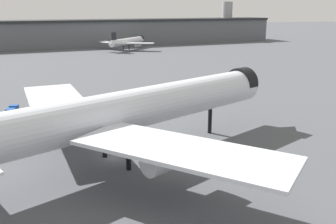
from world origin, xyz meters
The scene contains 6 objects.
ground centered at (0.00, 0.00, 0.00)m, with size 900.00×900.00×0.00m, color #4C4F54.
airliner_near_gate centered at (2.34, -1.42, 7.24)m, with size 57.54×51.48×16.43m.
airliner_far_taxiway centered at (36.73, 141.80, 4.30)m, with size 28.35×29.35×9.75m.
terminal_building centered at (15.17, 168.86, 7.58)m, with size 253.12×40.75×25.28m.
baggage_tug_wing centered at (-14.68, 29.08, 0.97)m, with size 2.79×3.56×1.85m.
traffic_cone_wingtip centered at (-12.75, 31.48, 0.37)m, with size 0.59×0.59×0.73m, color #F2600C.
Camera 1 is at (-9.17, -50.43, 21.17)m, focal length 39.55 mm.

